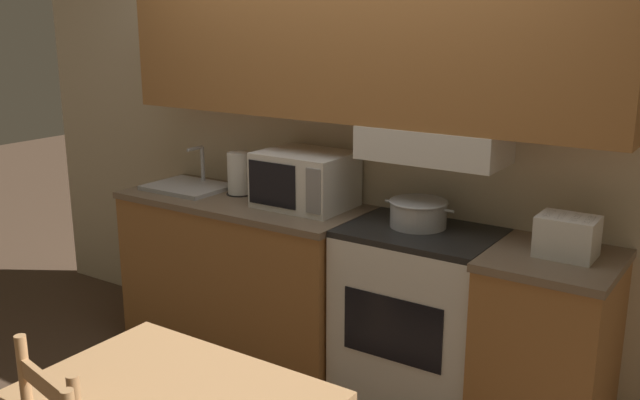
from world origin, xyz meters
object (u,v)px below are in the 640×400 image
(stove_range, at_px, (417,320))
(cooking_pot, at_px, (418,213))
(sink_basin, at_px, (188,186))
(microwave, at_px, (305,179))
(paper_towel_roll, at_px, (239,174))
(toaster, at_px, (567,236))

(stove_range, bearing_deg, cooking_pot, 128.22)
(cooking_pot, height_order, sink_basin, sink_basin)
(microwave, bearing_deg, sink_basin, -175.01)
(sink_basin, bearing_deg, paper_towel_roll, 12.44)
(cooking_pot, distance_m, microwave, 0.67)
(stove_range, distance_m, toaster, 0.88)
(stove_range, bearing_deg, microwave, 176.00)
(microwave, xyz_separation_m, paper_towel_roll, (-0.46, 0.00, -0.03))
(cooking_pot, height_order, toaster, toaster)
(sink_basin, bearing_deg, toaster, 0.63)
(toaster, height_order, sink_basin, sink_basin)
(toaster, distance_m, paper_towel_roll, 1.85)
(toaster, xyz_separation_m, sink_basin, (-2.18, -0.02, -0.07))
(sink_basin, xyz_separation_m, paper_towel_roll, (0.33, 0.07, 0.10))
(stove_range, xyz_separation_m, sink_basin, (-1.50, -0.02, 0.48))
(toaster, bearing_deg, cooking_pot, 176.40)
(microwave, bearing_deg, toaster, -1.88)
(stove_range, height_order, paper_towel_roll, paper_towel_roll)
(toaster, distance_m, sink_basin, 2.18)
(cooking_pot, height_order, paper_towel_roll, paper_towel_roll)
(sink_basin, height_order, paper_towel_roll, paper_towel_roll)
(cooking_pot, bearing_deg, sink_basin, -177.29)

